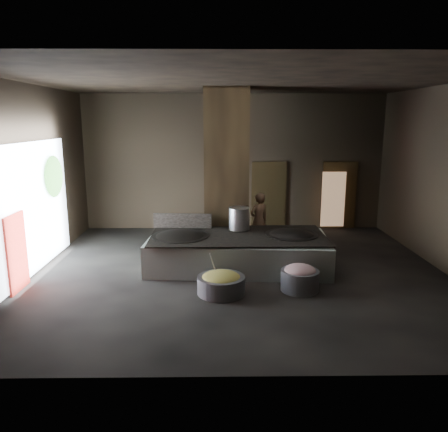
{
  "coord_description": "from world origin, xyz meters",
  "views": [
    {
      "loc": [
        -0.52,
        -10.19,
        3.64
      ],
      "look_at": [
        -0.38,
        0.71,
        1.25
      ],
      "focal_mm": 35.0,
      "sensor_mm": 36.0,
      "label": 1
    }
  ],
  "objects_px": {
    "stock_pot": "(239,219)",
    "meat_basin": "(300,280)",
    "wok_left": "(180,239)",
    "hearth_platform": "(238,252)",
    "wok_right": "(291,237)",
    "veg_basin": "(221,285)",
    "cook": "(259,220)"
  },
  "relations": [
    {
      "from": "wok_right",
      "to": "veg_basin",
      "type": "bearing_deg",
      "value": -134.89
    },
    {
      "from": "wok_left",
      "to": "stock_pot",
      "type": "relative_size",
      "value": 2.42
    },
    {
      "from": "cook",
      "to": "meat_basin",
      "type": "bearing_deg",
      "value": 74.0
    },
    {
      "from": "stock_pot",
      "to": "veg_basin",
      "type": "height_order",
      "value": "stock_pot"
    },
    {
      "from": "stock_pot",
      "to": "meat_basin",
      "type": "relative_size",
      "value": 0.7
    },
    {
      "from": "stock_pot",
      "to": "meat_basin",
      "type": "bearing_deg",
      "value": -60.17
    },
    {
      "from": "stock_pot",
      "to": "meat_basin",
      "type": "xyz_separation_m",
      "value": [
        1.23,
        -2.14,
        -0.9
      ]
    },
    {
      "from": "wok_left",
      "to": "hearth_platform",
      "type": "bearing_deg",
      "value": 1.97
    },
    {
      "from": "wok_right",
      "to": "stock_pot",
      "type": "relative_size",
      "value": 2.25
    },
    {
      "from": "hearth_platform",
      "to": "cook",
      "type": "distance_m",
      "value": 1.94
    },
    {
      "from": "wok_left",
      "to": "wok_right",
      "type": "relative_size",
      "value": 1.07
    },
    {
      "from": "wok_right",
      "to": "veg_basin",
      "type": "xyz_separation_m",
      "value": [
        -1.79,
        -1.8,
        -0.56
      ]
    },
    {
      "from": "hearth_platform",
      "to": "wok_right",
      "type": "relative_size",
      "value": 3.41
    },
    {
      "from": "stock_pot",
      "to": "hearth_platform",
      "type": "bearing_deg",
      "value": -95.19
    },
    {
      "from": "wok_right",
      "to": "stock_pot",
      "type": "height_order",
      "value": "stock_pot"
    },
    {
      "from": "wok_right",
      "to": "veg_basin",
      "type": "relative_size",
      "value": 1.27
    },
    {
      "from": "wok_right",
      "to": "stock_pot",
      "type": "distance_m",
      "value": 1.44
    },
    {
      "from": "stock_pot",
      "to": "cook",
      "type": "xyz_separation_m",
      "value": [
        0.63,
        1.21,
        -0.33
      ]
    },
    {
      "from": "wok_left",
      "to": "stock_pot",
      "type": "height_order",
      "value": "stock_pot"
    },
    {
      "from": "stock_pot",
      "to": "meat_basin",
      "type": "height_order",
      "value": "stock_pot"
    },
    {
      "from": "veg_basin",
      "to": "wok_left",
      "type": "bearing_deg",
      "value": 120.78
    },
    {
      "from": "stock_pot",
      "to": "veg_basin",
      "type": "xyz_separation_m",
      "value": [
        -0.49,
        -2.3,
        -0.94
      ]
    },
    {
      "from": "hearth_platform",
      "to": "meat_basin",
      "type": "xyz_separation_m",
      "value": [
        1.28,
        -1.59,
        -0.16
      ]
    },
    {
      "from": "wok_left",
      "to": "cook",
      "type": "bearing_deg",
      "value": 40.42
    },
    {
      "from": "hearth_platform",
      "to": "veg_basin",
      "type": "height_order",
      "value": "hearth_platform"
    },
    {
      "from": "hearth_platform",
      "to": "wok_right",
      "type": "xyz_separation_m",
      "value": [
        1.35,
        0.05,
        0.36
      ]
    },
    {
      "from": "hearth_platform",
      "to": "cook",
      "type": "xyz_separation_m",
      "value": [
        0.68,
        1.76,
        0.42
      ]
    },
    {
      "from": "wok_left",
      "to": "stock_pot",
      "type": "distance_m",
      "value": 1.66
    },
    {
      "from": "wok_left",
      "to": "wok_right",
      "type": "xyz_separation_m",
      "value": [
        2.8,
        0.1,
        0.0
      ]
    },
    {
      "from": "meat_basin",
      "to": "wok_left",
      "type": "bearing_deg",
      "value": 150.49
    },
    {
      "from": "stock_pot",
      "to": "wok_left",
      "type": "bearing_deg",
      "value": -158.2
    },
    {
      "from": "wok_left",
      "to": "meat_basin",
      "type": "height_order",
      "value": "wok_left"
    }
  ]
}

